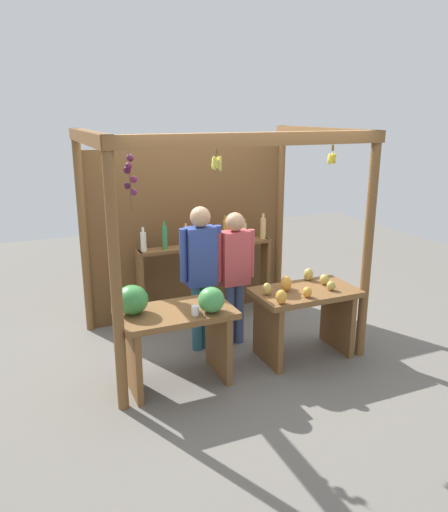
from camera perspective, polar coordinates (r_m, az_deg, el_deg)
ground_plane at (r=6.00m, az=-0.72°, el=-9.66°), size 12.00×12.00×0.00m
market_stall at (r=5.92m, az=-2.40°, el=4.53°), size 2.78×1.99×2.44m
fruit_counter_left at (r=4.88m, az=-5.96°, el=-7.61°), size 1.17×0.67×1.05m
fruit_counter_right at (r=5.51m, az=9.11°, el=-5.87°), size 1.12×0.64×0.94m
bottle_shelf_unit at (r=6.38m, az=-2.01°, el=-0.44°), size 1.78×0.22×1.36m
vendor_man at (r=5.46m, az=-2.66°, el=-1.12°), size 0.48×0.22×1.65m
vendor_woman at (r=5.62m, az=1.23°, el=-1.29°), size 0.48×0.21×1.56m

